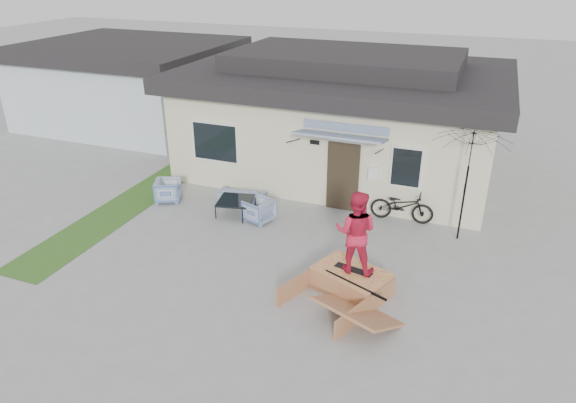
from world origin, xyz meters
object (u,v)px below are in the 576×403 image
(bicycle, at_px, (402,203))
(skate_ramp, at_px, (351,281))
(armchair_left, at_px, (168,189))
(loveseat, at_px, (242,192))
(patio_umbrella, at_px, (467,179))
(coffee_table, at_px, (236,207))
(skater, at_px, (356,231))
(skateboard, at_px, (353,269))
(armchair_right, at_px, (259,209))

(bicycle, distance_m, skate_ramp, 3.96)
(armchair_left, height_order, bicycle, bicycle)
(loveseat, xyz_separation_m, patio_umbrella, (6.48, -0.10, 1.46))
(coffee_table, xyz_separation_m, skater, (4.19, -2.49, 1.31))
(skater, bearing_deg, loveseat, -40.95)
(loveseat, relative_size, patio_umbrella, 0.67)
(skateboard, bearing_deg, armchair_right, 156.76)
(coffee_table, distance_m, skate_ramp, 4.88)
(armchair_left, height_order, skater, skater)
(loveseat, bearing_deg, bicycle, 177.66)
(skate_ramp, xyz_separation_m, skater, (0.02, 0.05, 1.28))
(loveseat, xyz_separation_m, armchair_left, (-2.14, -0.85, 0.10))
(armchair_left, relative_size, skater, 0.40)
(loveseat, distance_m, bicycle, 4.88)
(bicycle, relative_size, skater, 0.93)
(armchair_right, bearing_deg, bicycle, 129.74)
(bicycle, relative_size, skateboard, 2.04)
(skater, bearing_deg, bicycle, -99.11)
(bicycle, relative_size, skate_ramp, 0.84)
(patio_umbrella, bearing_deg, bicycle, 162.44)
(skateboard, bearing_deg, coffee_table, 161.12)
(armchair_right, distance_m, skateboard, 4.16)
(armchair_right, distance_m, bicycle, 4.10)
(skateboard, bearing_deg, armchair_left, 170.13)
(skater, bearing_deg, patio_umbrella, -124.21)
(skater, bearing_deg, skate_ramp, 64.85)
(armchair_left, relative_size, skate_ramp, 0.36)
(skate_ramp, bearing_deg, patio_umbrella, 81.06)
(armchair_right, height_order, bicycle, bicycle)
(armchair_left, height_order, skate_ramp, armchair_left)
(armchair_left, height_order, patio_umbrella, patio_umbrella)
(loveseat, distance_m, coffee_table, 1.01)
(loveseat, bearing_deg, coffee_table, 97.03)
(loveseat, xyz_separation_m, skater, (4.44, -3.46, 1.26))
(armchair_right, bearing_deg, armchair_left, -75.81)
(bicycle, height_order, skater, skater)
(skate_ramp, xyz_separation_m, skateboard, (0.02, 0.05, 0.29))
(patio_umbrella, xyz_separation_m, skateboard, (-2.04, -3.36, -1.19))
(loveseat, distance_m, patio_umbrella, 6.64)
(loveseat, bearing_deg, patio_umbrella, 171.91)
(coffee_table, distance_m, skater, 5.05)
(coffee_table, height_order, skateboard, skateboard)
(bicycle, bearing_deg, armchair_right, 108.54)
(armchair_right, xyz_separation_m, bicycle, (3.81, 1.50, 0.20))
(skater, bearing_deg, armchair_right, -38.02)
(patio_umbrella, height_order, skateboard, patio_umbrella)
(armchair_right, relative_size, bicycle, 0.42)
(armchair_left, bearing_deg, skater, -136.07)
(armchair_left, bearing_deg, skateboard, -136.07)
(armchair_left, xyz_separation_m, coffee_table, (2.39, -0.13, -0.14))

